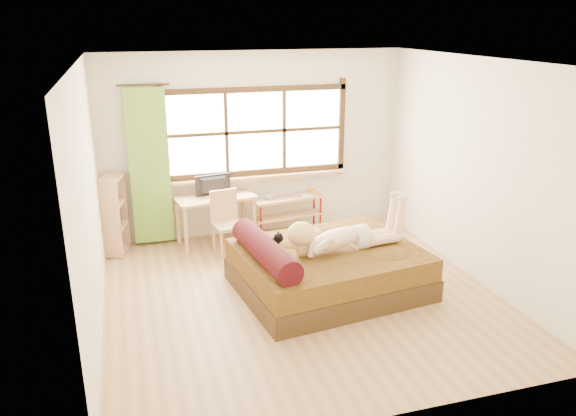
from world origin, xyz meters
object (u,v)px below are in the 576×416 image
object	(u,v)px
woman	(343,224)
kitten	(268,243)
bookshelf	(114,214)
pipe_shelf	(289,206)
desk	(215,203)
bed	(325,268)
chair	(226,218)

from	to	relation	value
woman	kitten	size ratio (longest dim) A/B	4.67
kitten	bookshelf	size ratio (longest dim) A/B	0.29
woman	bookshelf	size ratio (longest dim) A/B	1.33
kitten	pipe_shelf	xyz separation A→B (m)	(0.82, 1.91, -0.25)
woman	desk	xyz separation A→B (m)	(-1.19, 1.94, -0.23)
bed	pipe_shelf	distance (m)	2.02
woman	chair	bearing A→B (deg)	117.56
pipe_shelf	desk	bearing A→B (deg)	177.02
desk	bookshelf	xyz separation A→B (m)	(-1.40, 0.02, -0.05)
woman	kitten	distance (m)	0.90
woman	desk	size ratio (longest dim) A/B	1.24
woman	chair	world-z (taller)	woman
woman	pipe_shelf	world-z (taller)	woman
chair	bookshelf	world-z (taller)	bookshelf
bed	desk	distance (m)	2.16
woman	chair	size ratio (longest dim) A/B	1.68
desk	chair	distance (m)	0.40
desk	bookshelf	world-z (taller)	bookshelf
kitten	desk	world-z (taller)	kitten
woman	desk	distance (m)	2.29
kitten	bookshelf	bearing A→B (deg)	125.98
chair	bookshelf	xyz separation A→B (m)	(-1.49, 0.39, 0.07)
bookshelf	kitten	bearing A→B (deg)	-32.29
desk	chair	world-z (taller)	chair
kitten	desk	distance (m)	1.82
pipe_shelf	bookshelf	size ratio (longest dim) A/B	1.02
woman	bookshelf	distance (m)	3.26
woman	chair	distance (m)	1.95
desk	pipe_shelf	size ratio (longest dim) A/B	1.06
bed	woman	distance (m)	0.59
bed	chair	distance (m)	1.78
desk	pipe_shelf	bearing A→B (deg)	-3.46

